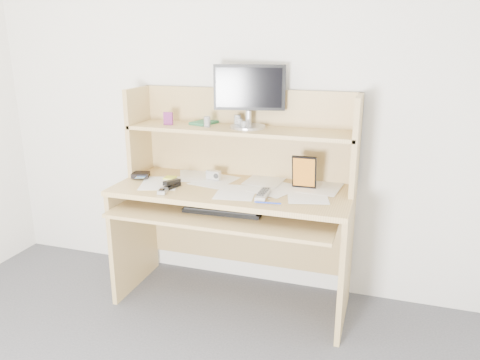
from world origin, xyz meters
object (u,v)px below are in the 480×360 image
(desk, at_px, (237,193))
(monitor, at_px, (249,94))
(tv_remote, at_px, (263,194))
(keyboard, at_px, (224,209))
(game_case, at_px, (304,172))

(desk, distance_m, monitor, 0.60)
(desk, xyz_separation_m, tv_remote, (0.22, -0.18, 0.07))
(keyboard, height_order, game_case, game_case)
(tv_remote, bearing_deg, game_case, 42.00)
(keyboard, xyz_separation_m, monitor, (0.05, 0.34, 0.61))
(desk, distance_m, tv_remote, 0.29)
(monitor, bearing_deg, tv_remote, -71.10)
(keyboard, xyz_separation_m, tv_remote, (0.22, 0.04, 0.10))
(keyboard, distance_m, game_case, 0.51)
(tv_remote, bearing_deg, monitor, 115.51)
(game_case, distance_m, monitor, 0.57)
(game_case, bearing_deg, monitor, 163.62)
(keyboard, bearing_deg, desk, 86.46)
(monitor, bearing_deg, keyboard, -109.25)
(keyboard, bearing_deg, game_case, 27.78)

